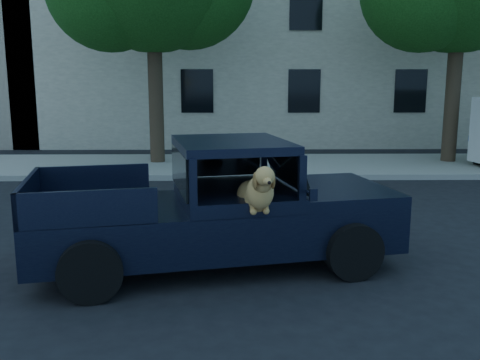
{
  "coord_description": "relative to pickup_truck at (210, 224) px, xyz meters",
  "views": [
    {
      "loc": [
        -1.73,
        -6.71,
        2.66
      ],
      "look_at": [
        -1.62,
        0.32,
        1.33
      ],
      "focal_mm": 40.0,
      "sensor_mm": 36.0,
      "label": 1
    }
  ],
  "objects": [
    {
      "name": "building_main",
      "position": [
        5.04,
        15.81,
        3.89
      ],
      "size": [
        26.0,
        6.0,
        9.0
      ],
      "primitive_type": "cube",
      "color": "beige",
      "rests_on": "ground"
    },
    {
      "name": "far_sidewalk",
      "position": [
        2.04,
        8.51,
        -0.54
      ],
      "size": [
        60.0,
        4.0,
        0.15
      ],
      "primitive_type": "cube",
      "color": "gray",
      "rests_on": "ground"
    },
    {
      "name": "lane_stripes",
      "position": [
        4.04,
        2.71,
        -0.61
      ],
      "size": [
        21.6,
        0.14,
        0.01
      ],
      "primitive_type": null,
      "color": "silver",
      "rests_on": "ground"
    },
    {
      "name": "pickup_truck",
      "position": [
        0.0,
        0.0,
        0.0
      ],
      "size": [
        5.35,
        3.05,
        1.81
      ],
      "rotation": [
        0.0,
        0.0,
        0.21
      ],
      "color": "black",
      "rests_on": "ground"
    },
    {
      "name": "ground",
      "position": [
        2.04,
        -0.69,
        -0.61
      ],
      "size": [
        120.0,
        120.0,
        0.0
      ],
      "primitive_type": "plane",
      "color": "black",
      "rests_on": "ground"
    }
  ]
}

